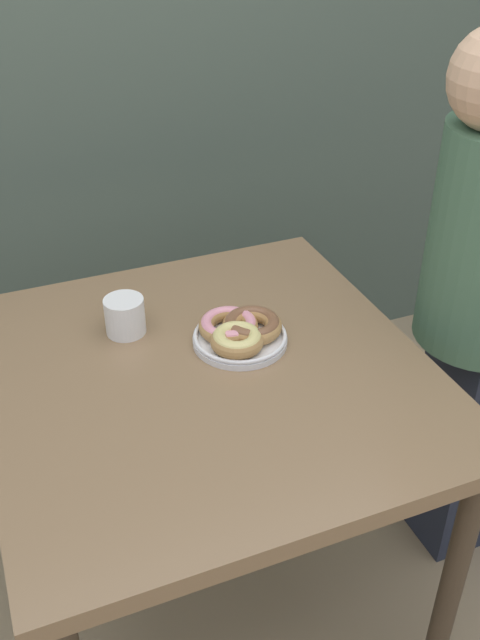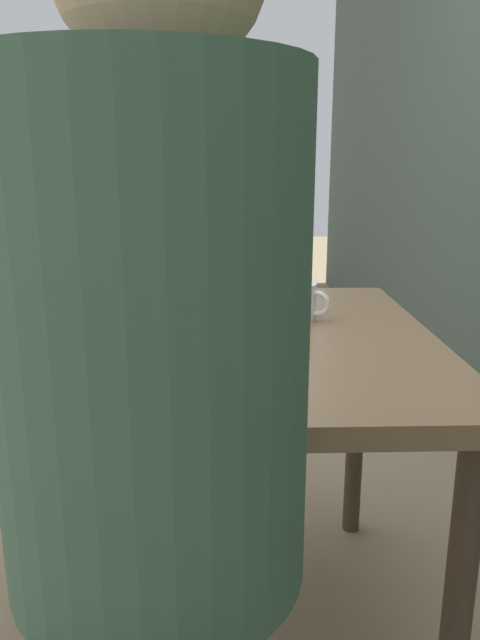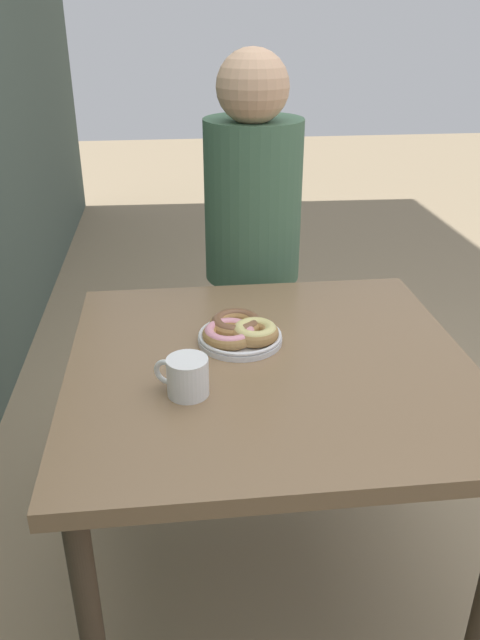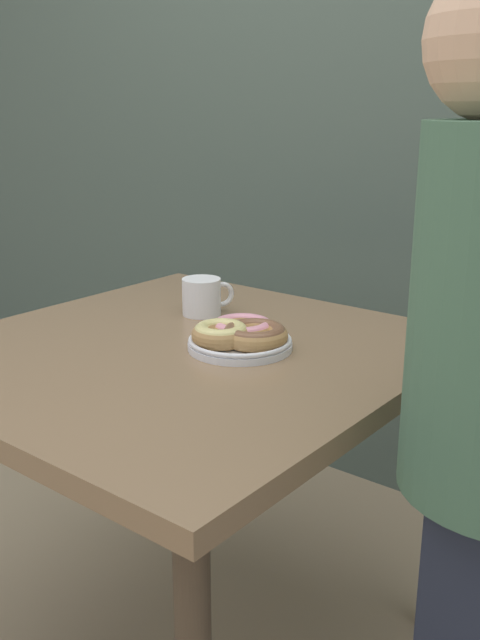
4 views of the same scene
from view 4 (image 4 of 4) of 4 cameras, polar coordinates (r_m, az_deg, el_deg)
wall_back at (r=2.17m, az=13.58°, el=18.97°), size 8.00×0.05×2.60m
dining_table at (r=1.47m, az=-4.54°, el=-5.13°), size 0.91×0.95×0.74m
donut_plate at (r=1.42m, az=0.03°, el=-1.18°), size 0.24×0.23×0.06m
coffee_mug at (r=1.65m, az=-3.00°, el=1.93°), size 0.09×0.12×0.09m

